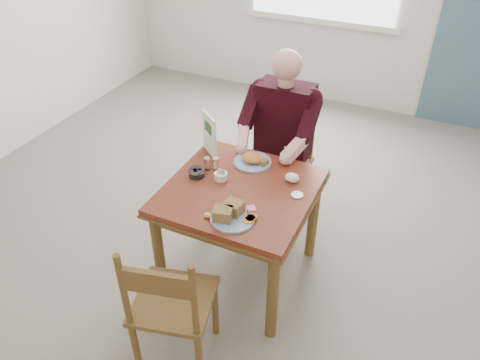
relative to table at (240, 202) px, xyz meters
The scene contains 14 objects.
floor 0.64m from the table, ahead, with size 6.00×6.00×0.00m, color slate.
lemon_wedge 0.36m from the table, 98.36° to the right, with size 0.05×0.04×0.03m, color yellow.
napkin 0.37m from the table, 37.03° to the left, with size 0.09×0.07×0.06m, color white.
metal_dish 0.38m from the table, 12.21° to the left, with size 0.08×0.08×0.01m, color silver.
table is the anchor object (origin of this frame).
chair_far 0.81m from the table, 90.00° to the left, with size 0.42×0.42×0.95m.
chair_near 0.80m from the table, 93.12° to the right, with size 0.51×0.51×0.95m.
diner 0.73m from the table, 90.00° to the left, with size 0.53×0.56×1.39m.
near_plate 0.33m from the table, 74.76° to the right, with size 0.28×0.28×0.09m.
far_plate 0.33m from the table, 97.21° to the left, with size 0.32×0.32×0.07m.
caddy 0.21m from the table, 166.28° to the left, with size 0.09×0.09×0.06m.
shakers 0.32m from the table, 157.15° to the left, with size 0.10×0.08×0.09m.
creamer 0.34m from the table, behind, with size 0.11×0.11×0.05m.
menu 0.53m from the table, 141.74° to the left, with size 0.17×0.14×0.30m.
Camera 1 is at (0.98, -2.12, 2.48)m, focal length 35.00 mm.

